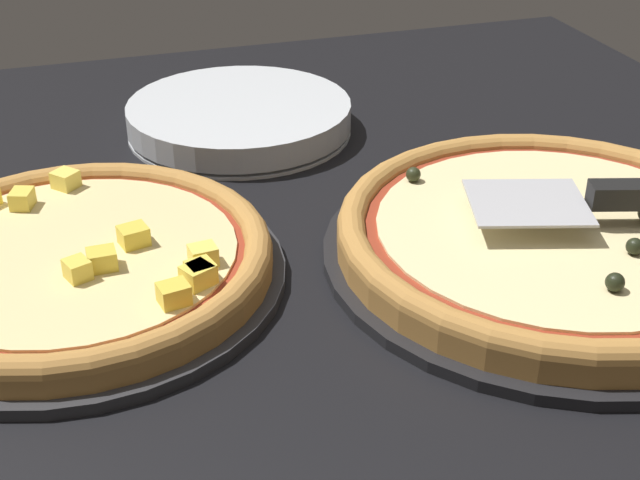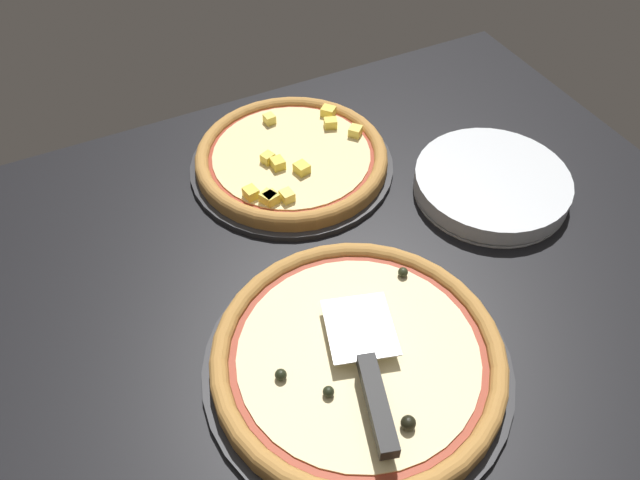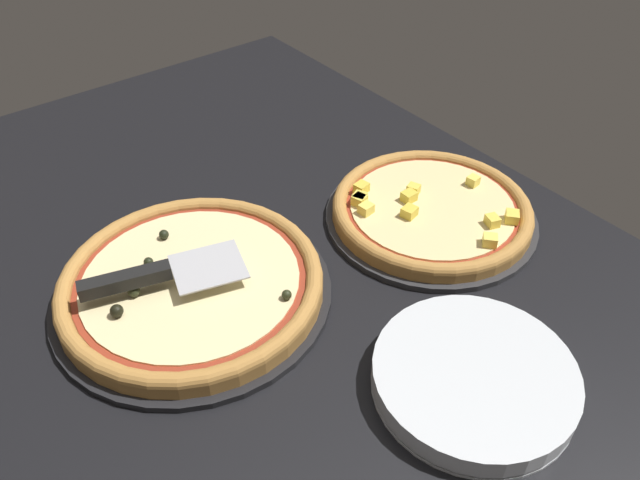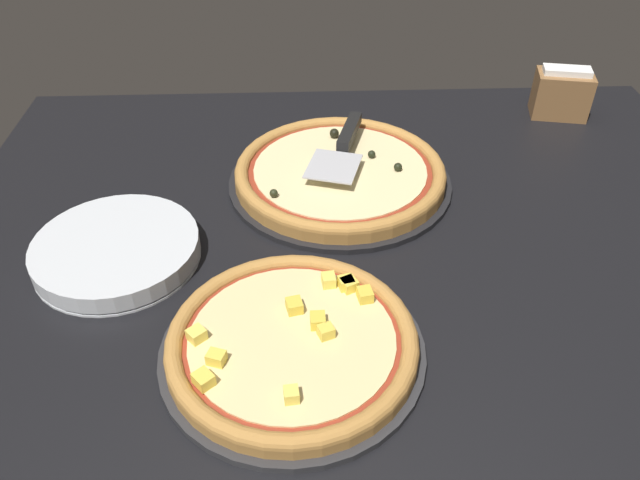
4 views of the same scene
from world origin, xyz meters
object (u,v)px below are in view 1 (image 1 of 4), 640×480
(pizza_back, at_px, (75,258))
(serving_spatula, at_px, (624,195))
(plate_stack, at_px, (239,118))
(pizza_front, at_px, (556,234))

(pizza_back, relative_size, serving_spatula, 1.44)
(plate_stack, bearing_deg, serving_spatula, -145.66)
(pizza_front, xyz_separation_m, plate_stack, (0.35, 0.19, -0.01))
(pizza_back, distance_m, serving_spatula, 0.45)
(pizza_front, bearing_deg, serving_spatula, -99.63)
(pizza_back, distance_m, plate_stack, 0.33)
(pizza_back, relative_size, plate_stack, 1.29)
(pizza_front, relative_size, pizza_back, 1.15)
(plate_stack, bearing_deg, pizza_front, -151.25)
(serving_spatula, bearing_deg, pizza_back, 77.84)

